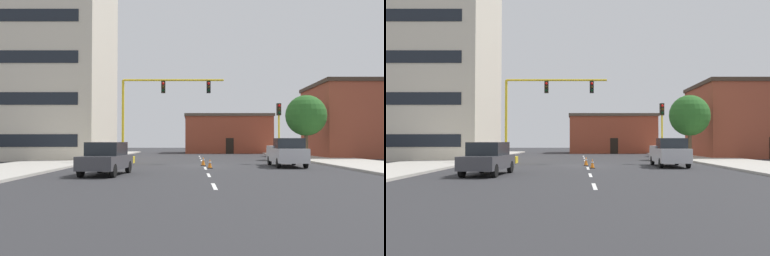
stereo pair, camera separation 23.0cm
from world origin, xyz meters
TOP-DOWN VIEW (x-y plane):
  - ground_plane at (0.00, 0.00)m, footprint 160.00×160.00m
  - sidewalk_left at (-12.03, 8.00)m, footprint 6.00×56.00m
  - sidewalk_right at (12.03, 8.00)m, footprint 6.00×56.00m
  - lane_stripe_seg_0 at (0.00, -14.00)m, footprint 0.16×2.40m
  - lane_stripe_seg_1 at (0.00, -8.50)m, footprint 0.16×2.40m
  - lane_stripe_seg_2 at (0.00, -3.00)m, footprint 0.16×2.40m
  - lane_stripe_seg_3 at (0.00, 2.50)m, footprint 0.16×2.40m
  - lane_stripe_seg_4 at (0.00, 8.00)m, footprint 0.16×2.40m
  - lane_stripe_seg_5 at (0.00, 13.50)m, footprint 0.16×2.40m
  - lane_stripe_seg_6 at (0.00, 19.00)m, footprint 0.16×2.40m
  - building_tall_left at (-16.26, 12.15)m, footprint 13.65×13.01m
  - building_brick_center at (4.44, 33.24)m, footprint 12.81×9.58m
  - building_row_right at (18.72, 16.12)m, footprint 12.45×11.16m
  - traffic_signal_gantry at (-5.33, 3.35)m, footprint 9.08×1.20m
  - traffic_light_pole_right at (6.05, 2.75)m, footprint 0.32×0.47m
  - tree_right_mid at (10.06, 9.57)m, footprint 3.91×3.91m
  - pickup_truck_silver at (5.78, -1.10)m, footprint 2.13×5.45m
  - sedan_dark_gray_near_left at (-5.43, -8.39)m, footprint 2.26×4.65m
  - traffic_cone_roadside_a at (-0.06, -0.00)m, footprint 0.36×0.36m
  - traffic_cone_roadside_b at (0.29, -3.01)m, footprint 0.36×0.36m

SIDE VIEW (x-z plane):
  - ground_plane at x=0.00m, z-range 0.00..0.00m
  - lane_stripe_seg_0 at x=0.00m, z-range 0.00..0.01m
  - lane_stripe_seg_1 at x=0.00m, z-range 0.00..0.01m
  - lane_stripe_seg_2 at x=0.00m, z-range 0.00..0.01m
  - lane_stripe_seg_3 at x=0.00m, z-range 0.00..0.01m
  - lane_stripe_seg_4 at x=0.00m, z-range 0.00..0.01m
  - lane_stripe_seg_5 at x=0.00m, z-range 0.00..0.01m
  - lane_stripe_seg_6 at x=0.00m, z-range 0.00..0.01m
  - sidewalk_left at x=-12.03m, z-range 0.00..0.14m
  - sidewalk_right at x=12.03m, z-range 0.00..0.14m
  - traffic_cone_roadside_b at x=0.29m, z-range -0.01..0.62m
  - traffic_cone_roadside_a at x=-0.06m, z-range -0.01..0.66m
  - sedan_dark_gray_near_left at x=-5.43m, z-range 0.02..1.76m
  - pickup_truck_silver at x=5.78m, z-range -0.02..1.97m
  - traffic_signal_gantry at x=-5.33m, z-range -1.17..5.66m
  - building_brick_center at x=4.44m, z-range 0.01..5.74m
  - traffic_light_pole_right at x=6.05m, z-range 1.13..5.93m
  - building_row_right at x=18.72m, z-range 0.01..8.14m
  - tree_right_mid at x=10.06m, z-range 1.13..7.34m
  - building_tall_left at x=-16.26m, z-range 0.01..22.31m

